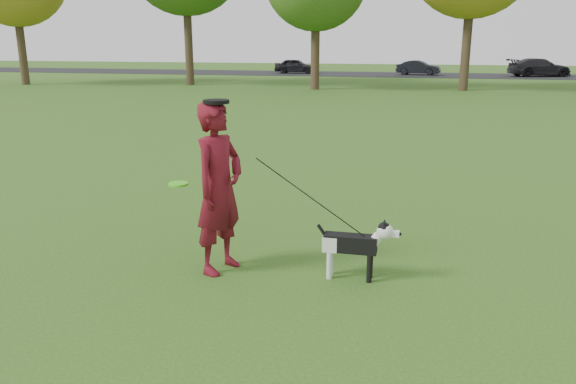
% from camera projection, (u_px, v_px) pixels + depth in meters
% --- Properties ---
extents(ground, '(120.00, 120.00, 0.00)m').
position_uv_depth(ground, '(270.00, 282.00, 6.41)').
color(ground, '#285116').
rests_on(ground, ground).
extents(road, '(120.00, 7.00, 0.02)m').
position_uv_depth(road, '(397.00, 75.00, 44.06)').
color(road, black).
rests_on(road, ground).
extents(man, '(0.70, 0.86, 2.03)m').
position_uv_depth(man, '(219.00, 188.00, 6.52)').
color(man, '#580C14').
rests_on(man, ground).
extents(dog, '(0.96, 0.19, 0.73)m').
position_uv_depth(dog, '(357.00, 242.00, 6.40)').
color(dog, black).
rests_on(dog, ground).
extents(car_left, '(3.41, 1.38, 1.16)m').
position_uv_depth(car_left, '(296.00, 66.00, 45.63)').
color(car_left, black).
rests_on(car_left, road).
extents(car_mid, '(3.47, 1.78, 1.09)m').
position_uv_depth(car_mid, '(418.00, 68.00, 43.58)').
color(car_mid, black).
rests_on(car_mid, road).
extents(car_right, '(4.88, 3.05, 1.32)m').
position_uv_depth(car_right, '(539.00, 67.00, 41.69)').
color(car_right, black).
rests_on(car_right, road).
extents(man_held_items, '(2.34, 0.34, 1.55)m').
position_uv_depth(man_held_items, '(310.00, 197.00, 6.31)').
color(man_held_items, '#4CE41C').
rests_on(man_held_items, ground).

